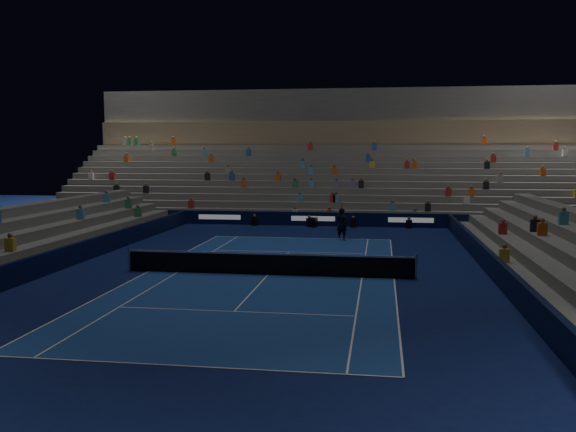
# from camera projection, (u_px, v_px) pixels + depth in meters

# --- Properties ---
(ground) EXTENTS (90.00, 90.00, 0.00)m
(ground) POSITION_uv_depth(u_px,v_px,m) (268.00, 275.00, 27.55)
(ground) COLOR #0B1545
(ground) RESTS_ON ground
(court_surface) EXTENTS (10.97, 23.77, 0.01)m
(court_surface) POSITION_uv_depth(u_px,v_px,m) (268.00, 275.00, 27.55)
(court_surface) COLOR navy
(court_surface) RESTS_ON ground
(sponsor_barrier_far) EXTENTS (44.00, 0.25, 1.00)m
(sponsor_barrier_far) POSITION_uv_depth(u_px,v_px,m) (313.00, 219.00, 45.70)
(sponsor_barrier_far) COLOR black
(sponsor_barrier_far) RESTS_ON ground
(sponsor_barrier_east) EXTENTS (0.25, 37.00, 1.00)m
(sponsor_barrier_east) POSITION_uv_depth(u_px,v_px,m) (497.00, 270.00, 26.07)
(sponsor_barrier_east) COLOR black
(sponsor_barrier_east) RESTS_ON ground
(sponsor_barrier_west) EXTENTS (0.25, 37.00, 1.00)m
(sponsor_barrier_west) POSITION_uv_depth(u_px,v_px,m) (61.00, 258.00, 28.92)
(sponsor_barrier_west) COLOR black
(sponsor_barrier_west) RESTS_ON ground
(grandstand_main) EXTENTS (44.00, 15.20, 11.20)m
(grandstand_main) POSITION_uv_depth(u_px,v_px,m) (325.00, 175.00, 54.65)
(grandstand_main) COLOR #63635F
(grandstand_main) RESTS_ON ground
(tennis_net) EXTENTS (12.90, 0.10, 1.10)m
(tennis_net) POSITION_uv_depth(u_px,v_px,m) (268.00, 264.00, 27.50)
(tennis_net) COLOR #B2B2B7
(tennis_net) RESTS_ON ground
(tennis_player) EXTENTS (0.85, 0.70, 1.99)m
(tennis_player) POSITION_uv_depth(u_px,v_px,m) (342.00, 224.00, 38.20)
(tennis_player) COLOR black
(tennis_player) RESTS_ON ground
(broadcast_camera) EXTENTS (0.61, 1.02, 0.67)m
(broadcast_camera) POSITION_uv_depth(u_px,v_px,m) (313.00, 222.00, 44.99)
(broadcast_camera) COLOR black
(broadcast_camera) RESTS_ON ground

